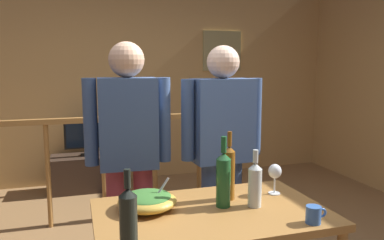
# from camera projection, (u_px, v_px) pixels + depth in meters

# --- Properties ---
(back_wall) EXTENTS (5.56, 0.10, 2.71)m
(back_wall) POSITION_uv_depth(u_px,v_px,m) (134.00, 77.00, 4.98)
(back_wall) COLOR tan
(back_wall) RESTS_ON ground_plane
(framed_picture) EXTENTS (0.55, 0.03, 0.54)m
(framed_picture) POSITION_uv_depth(u_px,v_px,m) (222.00, 51.00, 5.23)
(framed_picture) COLOR #958A55
(stair_railing) EXTENTS (3.11, 0.10, 1.08)m
(stair_railing) POSITION_uv_depth(u_px,v_px,m) (99.00, 155.00, 3.63)
(stair_railing) COLOR #9E6B33
(stair_railing) RESTS_ON ground_plane
(tv_console) EXTENTS (0.90, 0.40, 0.43)m
(tv_console) POSITION_uv_depth(u_px,v_px,m) (90.00, 172.00, 4.64)
(tv_console) COLOR #38281E
(tv_console) RESTS_ON ground_plane
(flat_screen_tv) EXTENTS (0.56, 0.12, 0.43)m
(flat_screen_tv) POSITION_uv_depth(u_px,v_px,m) (89.00, 135.00, 4.54)
(flat_screen_tv) COLOR black
(flat_screen_tv) RESTS_ON tv_console
(serving_table) EXTENTS (1.20, 0.73, 0.76)m
(serving_table) POSITION_uv_depth(u_px,v_px,m) (211.00, 226.00, 2.00)
(serving_table) COLOR #9E6B33
(serving_table) RESTS_ON ground_plane
(salad_bowl) EXTENTS (0.31, 0.31, 0.16)m
(salad_bowl) POSITION_uv_depth(u_px,v_px,m) (147.00, 200.00, 2.00)
(salad_bowl) COLOR gold
(salad_bowl) RESTS_ON serving_table
(wine_glass) EXTENTS (0.08, 0.08, 0.18)m
(wine_glass) POSITION_uv_depth(u_px,v_px,m) (275.00, 173.00, 2.23)
(wine_glass) COLOR silver
(wine_glass) RESTS_ON serving_table
(wine_bottle_amber) EXTENTS (0.06, 0.06, 0.39)m
(wine_bottle_amber) POSITION_uv_depth(u_px,v_px,m) (229.00, 172.00, 2.14)
(wine_bottle_amber) COLOR brown
(wine_bottle_amber) RESTS_ON serving_table
(wine_bottle_dark) EXTENTS (0.08, 0.08, 0.34)m
(wine_bottle_dark) POSITION_uv_depth(u_px,v_px,m) (128.00, 217.00, 1.56)
(wine_bottle_dark) COLOR black
(wine_bottle_dark) RESTS_ON serving_table
(wine_bottle_clear) EXTENTS (0.07, 0.07, 0.31)m
(wine_bottle_clear) POSITION_uv_depth(u_px,v_px,m) (255.00, 184.00, 2.03)
(wine_bottle_clear) COLOR silver
(wine_bottle_clear) RESTS_ON serving_table
(wine_bottle_green) EXTENTS (0.08, 0.08, 0.38)m
(wine_bottle_green) POSITION_uv_depth(u_px,v_px,m) (223.00, 178.00, 2.02)
(wine_bottle_green) COLOR #1E5628
(wine_bottle_green) RESTS_ON serving_table
(mug_blue) EXTENTS (0.11, 0.07, 0.09)m
(mug_blue) POSITION_uv_depth(u_px,v_px,m) (314.00, 215.00, 1.82)
(mug_blue) COLOR #3866B2
(mug_blue) RESTS_ON serving_table
(person_standing_left) EXTENTS (0.57, 0.24, 1.66)m
(person_standing_left) POSITION_uv_depth(u_px,v_px,m) (129.00, 146.00, 2.52)
(person_standing_left) COLOR #9E3842
(person_standing_left) RESTS_ON ground_plane
(person_standing_right) EXTENTS (0.61, 0.24, 1.65)m
(person_standing_right) POSITION_uv_depth(u_px,v_px,m) (222.00, 140.00, 2.71)
(person_standing_right) COLOR #3D5684
(person_standing_right) RESTS_ON ground_plane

